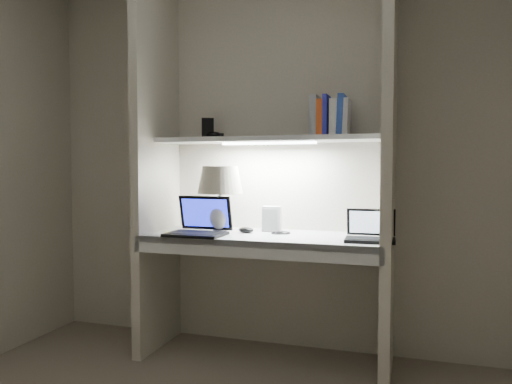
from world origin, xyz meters
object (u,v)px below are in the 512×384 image
at_px(laptop_main, 199,226).
at_px(book_row, 330,117).
at_px(table_lamp, 220,188).
at_px(speaker, 272,219).
at_px(laptop_netbook, 370,233).

xyz_separation_m(laptop_main, book_row, (0.75, 0.24, 0.66)).
distance_m(table_lamp, speaker, 0.38).
height_order(speaker, book_row, book_row).
relative_size(table_lamp, book_row, 1.69).
bearing_deg(table_lamp, speaker, 25.38).
xyz_separation_m(table_lamp, book_row, (0.67, 0.11, 0.43)).
bearing_deg(speaker, laptop_main, -150.52).
bearing_deg(book_row, laptop_netbook, -35.27).
distance_m(speaker, book_row, 0.73).
relative_size(table_lamp, laptop_netbook, 1.48).
bearing_deg(laptop_main, book_row, 18.61).
height_order(table_lamp, speaker, table_lamp).
bearing_deg(laptop_main, table_lamp, 58.44).
bearing_deg(book_row, laptop_main, -161.92).
height_order(table_lamp, book_row, book_row).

